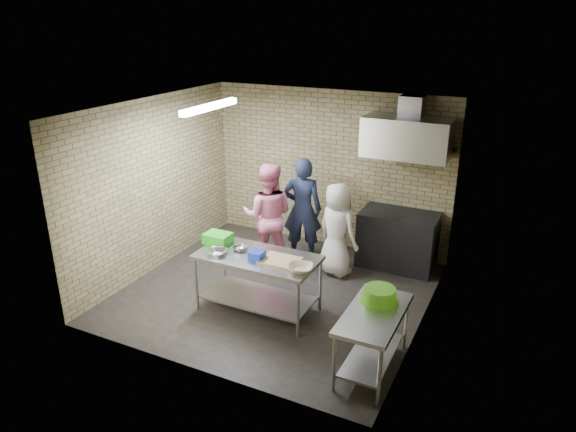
% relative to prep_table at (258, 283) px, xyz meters
% --- Properties ---
extents(floor, '(4.20, 4.20, 0.00)m').
position_rel_prep_table_xyz_m(floor, '(-0.00, 0.53, -0.41)').
color(floor, black).
rests_on(floor, ground).
extents(ceiling, '(4.20, 4.20, 0.00)m').
position_rel_prep_table_xyz_m(ceiling, '(-0.00, 0.53, 2.29)').
color(ceiling, black).
rests_on(ceiling, ground).
extents(back_wall, '(4.20, 0.06, 2.70)m').
position_rel_prep_table_xyz_m(back_wall, '(-0.00, 2.53, 0.94)').
color(back_wall, tan).
rests_on(back_wall, ground).
extents(front_wall, '(4.20, 0.06, 2.70)m').
position_rel_prep_table_xyz_m(front_wall, '(-0.00, -1.47, 0.94)').
color(front_wall, tan).
rests_on(front_wall, ground).
extents(left_wall, '(0.06, 4.00, 2.70)m').
position_rel_prep_table_xyz_m(left_wall, '(-2.10, 0.53, 0.94)').
color(left_wall, tan).
rests_on(left_wall, ground).
extents(right_wall, '(0.06, 4.00, 2.70)m').
position_rel_prep_table_xyz_m(right_wall, '(2.10, 0.53, 0.94)').
color(right_wall, tan).
rests_on(right_wall, ground).
extents(prep_table, '(1.64, 0.82, 0.82)m').
position_rel_prep_table_xyz_m(prep_table, '(0.00, 0.00, 0.00)').
color(prep_table, '#ADAFB4').
rests_on(prep_table, floor).
extents(side_counter, '(0.60, 1.20, 0.75)m').
position_rel_prep_table_xyz_m(side_counter, '(1.80, -0.57, -0.03)').
color(side_counter, silver).
rests_on(side_counter, floor).
extents(stove, '(1.20, 0.70, 0.90)m').
position_rel_prep_table_xyz_m(stove, '(1.35, 2.18, 0.04)').
color(stove, black).
rests_on(stove, floor).
extents(range_hood, '(1.30, 0.60, 0.60)m').
position_rel_prep_table_xyz_m(range_hood, '(1.35, 2.23, 1.69)').
color(range_hood, silver).
rests_on(range_hood, back_wall).
extents(hood_duct, '(0.35, 0.30, 0.30)m').
position_rel_prep_table_xyz_m(hood_duct, '(1.35, 2.38, 2.14)').
color(hood_duct, '#A5A8AD').
rests_on(hood_duct, back_wall).
extents(wall_shelf, '(0.80, 0.20, 0.04)m').
position_rel_prep_table_xyz_m(wall_shelf, '(1.65, 2.42, 1.51)').
color(wall_shelf, '#3F2B19').
rests_on(wall_shelf, back_wall).
extents(fluorescent_fixture, '(0.10, 1.25, 0.08)m').
position_rel_prep_table_xyz_m(fluorescent_fixture, '(-1.00, 0.53, 2.23)').
color(fluorescent_fixture, white).
rests_on(fluorescent_fixture, ceiling).
extents(green_crate, '(0.36, 0.27, 0.15)m').
position_rel_prep_table_xyz_m(green_crate, '(-0.70, 0.12, 0.48)').
color(green_crate, green).
rests_on(green_crate, prep_table).
extents(blue_tub, '(0.18, 0.18, 0.12)m').
position_rel_prep_table_xyz_m(blue_tub, '(0.05, -0.10, 0.47)').
color(blue_tub, '#1B32CB').
rests_on(blue_tub, prep_table).
extents(cutting_board, '(0.50, 0.38, 0.03)m').
position_rel_prep_table_xyz_m(cutting_board, '(0.35, -0.02, 0.42)').
color(cutting_board, tan).
rests_on(cutting_board, prep_table).
extents(mixing_bowl_a, '(0.31, 0.31, 0.06)m').
position_rel_prep_table_xyz_m(mixing_bowl_a, '(-0.50, -0.20, 0.44)').
color(mixing_bowl_a, silver).
rests_on(mixing_bowl_a, prep_table).
extents(mixing_bowl_b, '(0.24, 0.24, 0.06)m').
position_rel_prep_table_xyz_m(mixing_bowl_b, '(-0.30, 0.05, 0.44)').
color(mixing_bowl_b, '#AFB1B6').
rests_on(mixing_bowl_b, prep_table).
extents(ceramic_bowl, '(0.39, 0.39, 0.08)m').
position_rel_prep_table_xyz_m(ceramic_bowl, '(0.70, -0.15, 0.45)').
color(ceramic_bowl, beige).
rests_on(ceramic_bowl, prep_table).
extents(green_basin, '(0.46, 0.46, 0.17)m').
position_rel_prep_table_xyz_m(green_basin, '(1.78, -0.32, 0.43)').
color(green_basin, '#59C626').
rests_on(green_basin, side_counter).
extents(bottle_red, '(0.07, 0.07, 0.18)m').
position_rel_prep_table_xyz_m(bottle_red, '(1.40, 2.42, 1.62)').
color(bottle_red, '#B22619').
rests_on(bottle_red, wall_shelf).
extents(bottle_green, '(0.06, 0.06, 0.15)m').
position_rel_prep_table_xyz_m(bottle_green, '(1.80, 2.42, 1.61)').
color(bottle_green, green).
rests_on(bottle_green, wall_shelf).
extents(man_navy, '(0.73, 0.60, 1.74)m').
position_rel_prep_table_xyz_m(man_navy, '(-0.14, 1.75, 0.46)').
color(man_navy, black).
rests_on(man_navy, floor).
extents(woman_pink, '(1.00, 0.89, 1.70)m').
position_rel_prep_table_xyz_m(woman_pink, '(-0.52, 1.29, 0.44)').
color(woman_pink, pink).
rests_on(woman_pink, floor).
extents(woman_white, '(0.85, 0.71, 1.48)m').
position_rel_prep_table_xyz_m(woman_white, '(0.56, 1.50, 0.33)').
color(woman_white, white).
rests_on(woman_white, floor).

